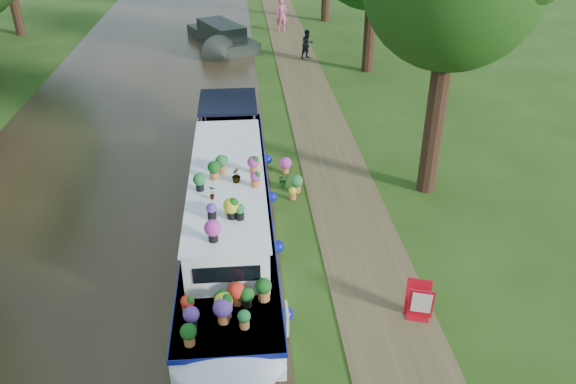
% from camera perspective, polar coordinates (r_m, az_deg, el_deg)
% --- Properties ---
extents(ground, '(100.00, 100.00, 0.00)m').
position_cam_1_polar(ground, '(14.69, 2.97, -6.05)').
color(ground, '#234310').
rests_on(ground, ground).
extents(canal_water, '(10.00, 100.00, 0.02)m').
position_cam_1_polar(canal_water, '(15.17, -20.28, -6.81)').
color(canal_water, black).
rests_on(canal_water, ground).
extents(towpath, '(2.20, 100.00, 0.03)m').
position_cam_1_polar(towpath, '(14.87, 7.58, -5.73)').
color(towpath, brown).
rests_on(towpath, ground).
extents(plant_boat, '(2.29, 13.52, 2.24)m').
position_cam_1_polar(plant_boat, '(14.89, -6.04, -1.71)').
color(plant_boat, white).
rests_on(plant_boat, canal_water).
extents(second_boat, '(4.28, 7.22, 1.31)m').
position_cam_1_polar(second_boat, '(33.04, -6.76, 15.39)').
color(second_boat, black).
rests_on(second_boat, canal_water).
extents(sandwich_board, '(0.58, 0.58, 0.87)m').
position_cam_1_polar(sandwich_board, '(12.78, 13.20, -10.86)').
color(sandwich_board, red).
rests_on(sandwich_board, towpath).
extents(pedestrian_pink, '(0.72, 0.49, 1.93)m').
position_cam_1_polar(pedestrian_pink, '(36.10, -0.65, 17.55)').
color(pedestrian_pink, '#C45074').
rests_on(pedestrian_pink, towpath).
extents(pedestrian_dark, '(0.91, 0.86, 1.50)m').
position_cam_1_polar(pedestrian_dark, '(30.36, 1.99, 14.78)').
color(pedestrian_dark, black).
rests_on(pedestrian_dark, towpath).
extents(verge_plant, '(0.43, 0.39, 0.40)m').
position_cam_1_polar(verge_plant, '(17.55, -0.50, 1.19)').
color(verge_plant, '#1E6625').
rests_on(verge_plant, ground).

